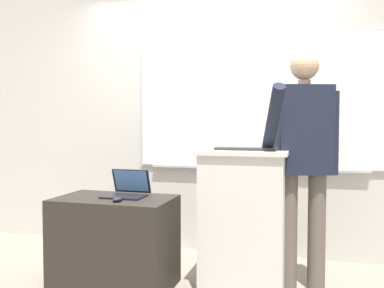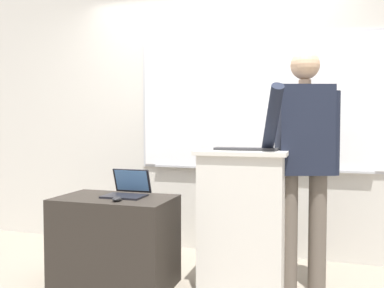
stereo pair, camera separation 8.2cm
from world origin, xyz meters
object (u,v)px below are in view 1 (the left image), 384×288
at_px(lectern_podium, 243,220).
at_px(laptop, 127,189).
at_px(person_presenter, 303,153).
at_px(side_desk, 115,242).
at_px(computer_mouse_by_laptop, 117,199).
at_px(wireless_keyboard, 246,149).

height_order(lectern_podium, laptop, lectern_podium).
height_order(lectern_podium, person_presenter, person_presenter).
distance_m(side_desk, computer_mouse_by_laptop, 0.40).
bearing_deg(wireless_keyboard, side_desk, -170.52).
distance_m(lectern_podium, laptop, 0.91).
xyz_separation_m(side_desk, laptop, (0.07, 0.08, 0.40)).
xyz_separation_m(person_presenter, computer_mouse_by_laptop, (-1.27, -0.48, -0.32)).
height_order(lectern_podium, wireless_keyboard, wireless_keyboard).
xyz_separation_m(lectern_podium, person_presenter, (0.42, 0.11, 0.50)).
height_order(laptop, wireless_keyboard, wireless_keyboard).
xyz_separation_m(wireless_keyboard, computer_mouse_by_laptop, (-0.87, -0.30, -0.36)).
height_order(person_presenter, computer_mouse_by_laptop, person_presenter).
bearing_deg(person_presenter, lectern_podium, 177.08).
bearing_deg(side_desk, laptop, 51.60).
xyz_separation_m(person_presenter, laptop, (-1.30, -0.25, -0.28)).
bearing_deg(lectern_podium, laptop, -170.97).
relative_size(lectern_podium, wireless_keyboard, 2.30).
xyz_separation_m(side_desk, computer_mouse_by_laptop, (0.10, -0.14, 0.36)).
bearing_deg(computer_mouse_by_laptop, lectern_podium, 23.46).
height_order(person_presenter, wireless_keyboard, person_presenter).
bearing_deg(laptop, computer_mouse_by_laptop, -82.98).
xyz_separation_m(lectern_podium, wireless_keyboard, (0.03, -0.06, 0.53)).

